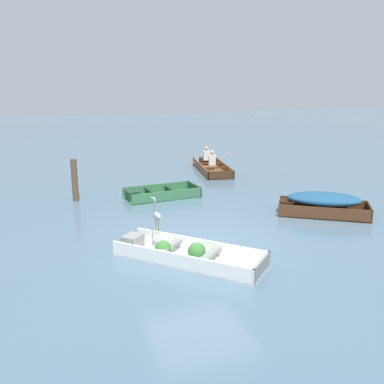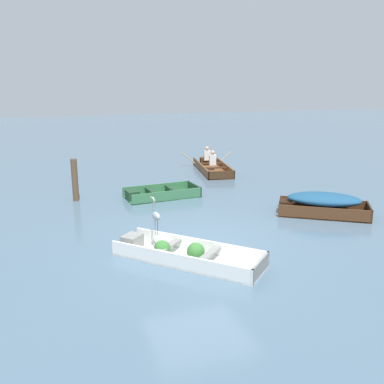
% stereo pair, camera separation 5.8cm
% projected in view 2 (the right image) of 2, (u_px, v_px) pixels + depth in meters
% --- Properties ---
extents(ground_plane, '(80.00, 80.00, 0.00)m').
position_uv_depth(ground_plane, '(199.00, 243.00, 10.23)').
color(ground_plane, slate).
extents(dinghy_white_foreground, '(3.00, 3.07, 0.43)m').
position_uv_depth(dinghy_white_foreground, '(182.00, 254.00, 9.25)').
color(dinghy_white_foreground, white).
rests_on(dinghy_white_foreground, ground).
extents(skiff_green_near_moored, '(2.49, 1.32, 0.33)m').
position_uv_depth(skiff_green_near_moored, '(159.00, 194.00, 14.18)').
color(skiff_green_near_moored, '#387047').
rests_on(skiff_green_near_moored, ground).
extents(skiff_dark_varnish_mid_moored, '(2.68, 2.25, 0.66)m').
position_uv_depth(skiff_dark_varnish_mid_moored, '(323.00, 202.00, 12.28)').
color(skiff_dark_varnish_mid_moored, '#4C2D19').
rests_on(skiff_dark_varnish_mid_moored, ground).
extents(rowboat_wooden_brown_with_crew, '(2.30, 3.43, 0.91)m').
position_uv_depth(rowboat_wooden_brown_with_crew, '(211.00, 166.00, 18.46)').
color(rowboat_wooden_brown_with_crew, brown).
rests_on(rowboat_wooden_brown_with_crew, ground).
extents(heron_on_dinghy, '(0.19, 0.46, 0.84)m').
position_uv_depth(heron_on_dinghy, '(156.00, 215.00, 9.45)').
color(heron_on_dinghy, olive).
rests_on(heron_on_dinghy, dinghy_white_foreground).
extents(mooring_post, '(0.20, 0.20, 1.37)m').
position_uv_depth(mooring_post, '(75.00, 180.00, 13.69)').
color(mooring_post, brown).
rests_on(mooring_post, ground).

